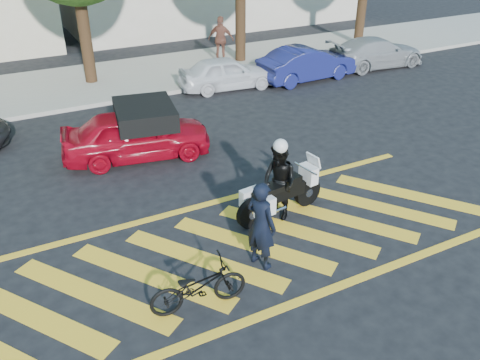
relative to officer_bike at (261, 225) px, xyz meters
name	(u,v)px	position (x,y,z in m)	size (l,w,h in m)	color
ground	(231,251)	(-0.34, 0.63, -0.92)	(90.00, 90.00, 0.00)	black
sidewalk	(92,83)	(-0.34, 12.63, -0.84)	(60.00, 5.00, 0.15)	#9E998E
crosswalk	(229,252)	(-0.38, 0.63, -0.91)	(12.33, 4.00, 0.01)	yellow
officer_bike	(261,225)	(0.00, 0.00, 0.00)	(0.67, 0.44, 1.83)	black
bicycle	(198,286)	(-1.55, -0.55, -0.46)	(0.61, 1.74, 0.91)	black
police_motorcycle	(279,195)	(1.23, 1.33, -0.36)	(2.32, 0.82, 1.02)	black
officer_moto	(279,182)	(1.21, 1.33, -0.04)	(0.86, 0.67, 1.76)	black
red_convertible	(136,134)	(-0.67, 5.72, -0.23)	(1.61, 4.01, 1.36)	#A5071A
parked_mid_right	(227,73)	(4.11, 9.83, -0.30)	(1.45, 3.60, 1.23)	white
parked_right	(307,64)	(7.38, 9.33, -0.26)	(1.40, 4.01, 1.32)	navy
parked_far_right	(376,52)	(11.03, 9.47, -0.29)	(1.75, 4.30, 1.25)	#919498
pedestrian_right	(221,39)	(5.32, 12.82, 0.18)	(1.12, 0.46, 1.90)	brown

